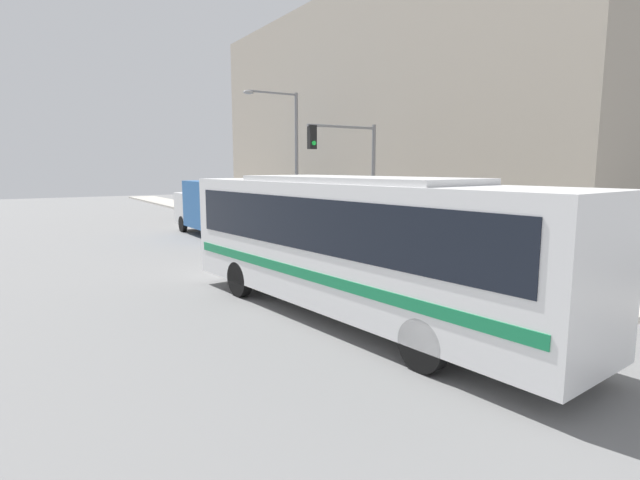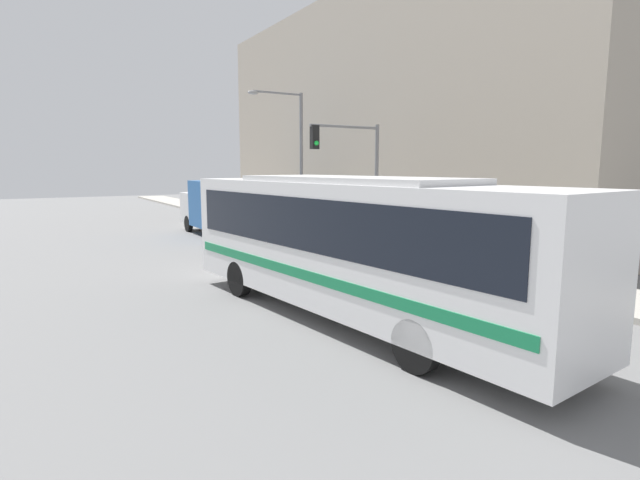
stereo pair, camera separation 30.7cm
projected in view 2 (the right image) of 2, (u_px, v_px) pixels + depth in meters
ground_plane at (436, 335)px, 10.89m from camera, size 120.00×120.00×0.00m
sidewalk at (278, 225)px, 30.89m from camera, size 2.96×70.00×0.16m
building_facade at (384, 117)px, 28.28m from camera, size 6.00×28.63×12.87m
city_bus at (349, 238)px, 11.78m from camera, size 3.56×11.64×3.42m
delivery_truck at (220, 206)px, 26.72m from camera, size 2.42×6.84×2.91m
fire_hydrant at (432, 254)px, 18.09m from camera, size 0.24×0.32×0.68m
traffic_light_pole at (354, 164)px, 20.17m from camera, size 3.28×0.35×5.21m
parking_meter at (387, 230)px, 20.26m from camera, size 0.14×0.14×1.40m
street_lamp at (294, 150)px, 26.15m from camera, size 3.07×0.28×7.30m
pedestrian_near_corner at (447, 237)px, 18.97m from camera, size 0.34×0.34×1.64m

